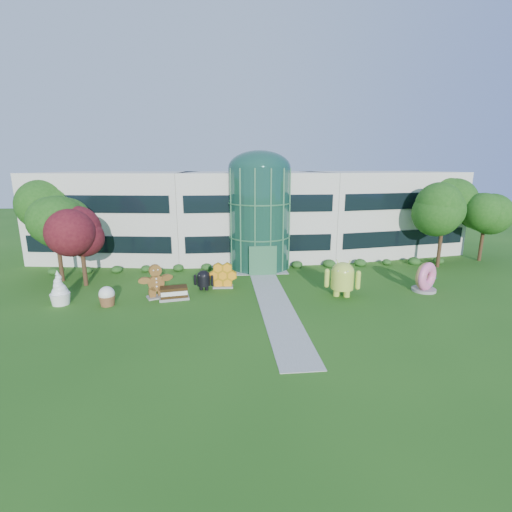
{
  "coord_description": "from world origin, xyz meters",
  "views": [
    {
      "loc": [
        -4.07,
        -24.19,
        10.06
      ],
      "look_at": [
        -0.95,
        6.0,
        2.6
      ],
      "focal_mm": 26.0,
      "sensor_mm": 36.0,
      "label": 1
    }
  ],
  "objects_px": {
    "android_green": "(342,276)",
    "android_black": "(204,279)",
    "donut": "(425,277)",
    "gingerbread": "(156,281)"
  },
  "relations": [
    {
      "from": "android_black",
      "to": "gingerbread",
      "type": "distance_m",
      "value": 3.89
    },
    {
      "from": "android_green",
      "to": "donut",
      "type": "height_order",
      "value": "android_green"
    },
    {
      "from": "android_green",
      "to": "gingerbread",
      "type": "xyz_separation_m",
      "value": [
        -14.44,
        1.2,
        -0.28
      ]
    },
    {
      "from": "android_black",
      "to": "donut",
      "type": "bearing_deg",
      "value": 6.1
    },
    {
      "from": "donut",
      "to": "gingerbread",
      "type": "distance_m",
      "value": 21.59
    },
    {
      "from": "android_green",
      "to": "android_black",
      "type": "xyz_separation_m",
      "value": [
        -10.85,
        2.64,
        -0.65
      ]
    },
    {
      "from": "android_black",
      "to": "gingerbread",
      "type": "height_order",
      "value": "gingerbread"
    },
    {
      "from": "donut",
      "to": "android_black",
      "type": "bearing_deg",
      "value": 141.6
    },
    {
      "from": "android_black",
      "to": "gingerbread",
      "type": "relative_size",
      "value": 0.67
    },
    {
      "from": "gingerbread",
      "to": "donut",
      "type": "bearing_deg",
      "value": -24.64
    }
  ]
}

